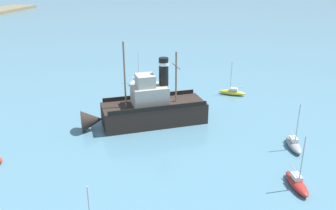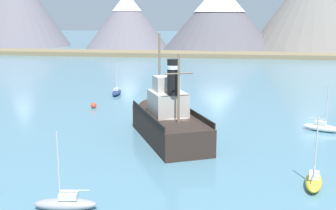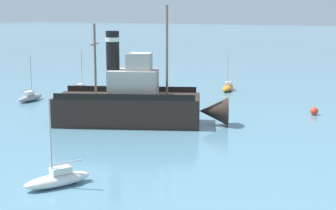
# 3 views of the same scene
# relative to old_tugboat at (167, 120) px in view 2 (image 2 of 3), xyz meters

# --- Properties ---
(ground_plane) EXTENTS (600.00, 600.00, 0.00)m
(ground_plane) POSITION_rel_old_tugboat_xyz_m (0.92, -1.00, -1.83)
(ground_plane) COLOR teal
(mountain_ridge) EXTENTS (191.79, 51.09, 31.75)m
(mountain_ridge) POSITION_rel_old_tugboat_xyz_m (3.39, 113.29, 12.61)
(mountain_ridge) COLOR slate
(mountain_ridge) RESTS_ON ground
(shoreline_strip) EXTENTS (240.00, 12.00, 1.20)m
(shoreline_strip) POSITION_rel_old_tugboat_xyz_m (0.92, 85.36, -1.23)
(shoreline_strip) COLOR #7A6B4C
(shoreline_strip) RESTS_ON ground
(old_tugboat) EXTENTS (9.36, 14.42, 9.90)m
(old_tugboat) POSITION_rel_old_tugboat_xyz_m (0.00, 0.00, 0.00)
(old_tugboat) COLOR #2D231E
(old_tugboat) RESTS_ON ground
(sailboat_yellow) EXTENTS (1.80, 3.94, 4.90)m
(sailboat_yellow) POSITION_rel_old_tugboat_xyz_m (11.79, -9.81, -1.40)
(sailboat_yellow) COLOR gold
(sailboat_yellow) RESTS_ON ground
(sailboat_grey) EXTENTS (3.92, 1.63, 4.90)m
(sailboat_grey) POSITION_rel_old_tugboat_xyz_m (-3.70, -15.89, -1.40)
(sailboat_grey) COLOR gray
(sailboat_grey) RESTS_ON ground
(sailboat_white) EXTENTS (3.92, 2.55, 4.90)m
(sailboat_white) POSITION_rel_old_tugboat_xyz_m (15.17, 5.13, -1.40)
(sailboat_white) COLOR white
(sailboat_white) RESTS_ON ground
(sailboat_navy) EXTENTS (1.40, 3.88, 4.90)m
(sailboat_navy) POSITION_rel_old_tugboat_xyz_m (-11.11, 21.44, -1.40)
(sailboat_navy) COLOR navy
(sailboat_navy) RESTS_ON ground
(mooring_buoy) EXTENTS (0.73, 0.73, 0.73)m
(mooring_buoy) POSITION_rel_old_tugboat_xyz_m (-11.48, 12.03, -1.47)
(mooring_buoy) COLOR red
(mooring_buoy) RESTS_ON ground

